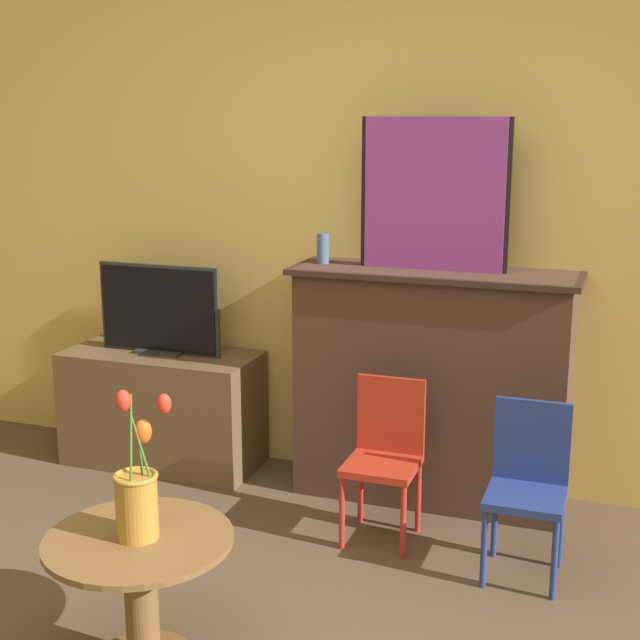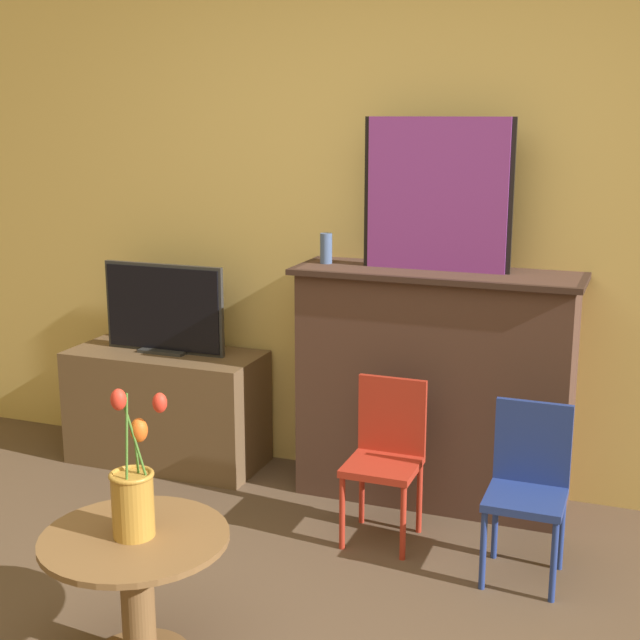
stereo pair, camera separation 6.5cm
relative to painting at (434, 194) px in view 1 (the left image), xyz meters
The scene contains 10 objects.
wall_back 0.26m from the painting, 125.06° to the left, with size 8.00×0.06×2.70m.
fireplace_mantel 0.84m from the painting, 20.44° to the right, with size 1.26×0.41×1.06m.
painting is the anchor object (origin of this frame).
mantel_candle 0.57m from the painting, behind, with size 0.05×0.05×0.14m.
tv_stand 1.73m from the painting, behind, with size 0.96×0.43×0.57m.
tv_monitor 1.47m from the painting, behind, with size 0.64×0.12×0.44m.
chair_red 1.10m from the painting, 99.64° to the right, with size 0.29×0.29×0.67m.
chair_blue 1.26m from the painting, 47.06° to the right, with size 0.29×0.29×0.67m.
side_table 2.00m from the painting, 109.34° to the right, with size 0.59×0.59×0.44m.
vase_tulips 1.85m from the painting, 109.22° to the right, with size 0.18×0.15×0.50m.
Camera 1 is at (0.98, -1.85, 1.73)m, focal length 50.00 mm.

